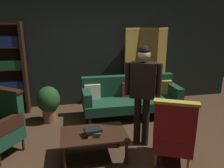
% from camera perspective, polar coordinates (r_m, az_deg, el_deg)
% --- Properties ---
extents(ground_plane, '(10.00, 10.00, 0.00)m').
position_cam_1_polar(ground_plane, '(3.77, 2.56, -17.46)').
color(ground_plane, '#3D2819').
extents(back_wall, '(7.20, 0.10, 2.80)m').
position_cam_1_polar(back_wall, '(5.59, -3.44, 9.08)').
color(back_wall, black).
rests_on(back_wall, ground_plane).
extents(folding_screen, '(1.25, 0.33, 1.90)m').
position_cam_1_polar(folding_screen, '(5.79, 8.95, 5.00)').
color(folding_screen, olive).
rests_on(folding_screen, ground_plane).
extents(bookshelf, '(0.90, 0.32, 2.05)m').
position_cam_1_polar(bookshelf, '(5.50, -25.78, 4.06)').
color(bookshelf, black).
rests_on(bookshelf, ground_plane).
extents(velvet_couch, '(2.12, 0.78, 0.88)m').
position_cam_1_polar(velvet_couch, '(4.96, 4.72, -3.10)').
color(velvet_couch, black).
rests_on(velvet_couch, ground_plane).
extents(coffee_table, '(1.00, 0.64, 0.42)m').
position_cam_1_polar(coffee_table, '(3.51, -4.70, -13.07)').
color(coffee_table, black).
rests_on(coffee_table, ground_plane).
extents(armchair_gilt_accent, '(0.77, 0.77, 1.04)m').
position_cam_1_polar(armchair_gilt_accent, '(3.46, 15.44, -11.95)').
color(armchair_gilt_accent, '#B78E33').
rests_on(armchair_gilt_accent, ground_plane).
extents(armchair_wing_left, '(0.81, 0.81, 1.04)m').
position_cam_1_polar(armchair_wing_left, '(3.98, -26.37, -9.27)').
color(armchair_wing_left, black).
rests_on(armchair_wing_left, ground_plane).
extents(standing_figure, '(0.55, 0.35, 1.70)m').
position_cam_1_polar(standing_figure, '(3.65, 7.88, -0.89)').
color(standing_figure, black).
rests_on(standing_figure, ground_plane).
extents(potted_plant, '(0.48, 0.48, 0.77)m').
position_cam_1_polar(potted_plant, '(4.83, -15.93, -4.40)').
color(potted_plant, brown).
rests_on(potted_plant, ground_plane).
extents(book_tan_leather, '(0.21, 0.19, 0.04)m').
position_cam_1_polar(book_tan_leather, '(3.42, -4.90, -12.63)').
color(book_tan_leather, '#9E7A47').
rests_on(book_tan_leather, coffee_table).
extents(book_green_cloth, '(0.26, 0.21, 0.03)m').
position_cam_1_polar(book_green_cloth, '(3.41, -4.91, -12.13)').
color(book_green_cloth, '#1E4C28').
rests_on(book_green_cloth, book_tan_leather).
extents(book_black_cloth, '(0.28, 0.22, 0.04)m').
position_cam_1_polar(book_black_cloth, '(3.39, -4.92, -11.61)').
color(book_black_cloth, black).
rests_on(book_black_cloth, book_green_cloth).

